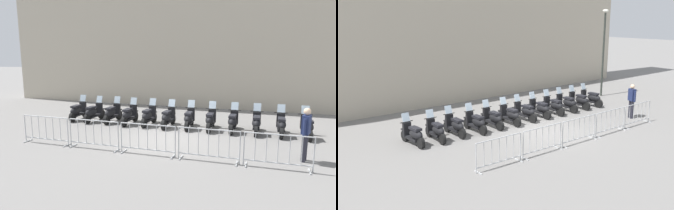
# 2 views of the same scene
# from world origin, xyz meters

# --- Properties ---
(ground_plane) EXTENTS (120.00, 120.00, 0.00)m
(ground_plane) POSITION_xyz_m (0.00, 0.00, 0.00)
(ground_plane) COLOR slate
(motorcycle_0) EXTENTS (0.56, 1.73, 1.24)m
(motorcycle_0) POSITION_xyz_m (-5.15, 2.51, 0.45)
(motorcycle_0) COLOR black
(motorcycle_0) RESTS_ON ground
(motorcycle_1) EXTENTS (0.67, 1.71, 1.24)m
(motorcycle_1) POSITION_xyz_m (-4.19, 2.29, 0.45)
(motorcycle_1) COLOR black
(motorcycle_1) RESTS_ON ground
(motorcycle_2) EXTENTS (0.63, 1.72, 1.24)m
(motorcycle_2) POSITION_xyz_m (-3.19, 2.27, 0.45)
(motorcycle_2) COLOR black
(motorcycle_2) RESTS_ON ground
(motorcycle_3) EXTENTS (0.62, 1.72, 1.24)m
(motorcycle_3) POSITION_xyz_m (-2.23, 2.00, 0.45)
(motorcycle_3) COLOR black
(motorcycle_3) RESTS_ON ground
(motorcycle_4) EXTENTS (0.63, 1.72, 1.24)m
(motorcycle_4) POSITION_xyz_m (-1.24, 1.94, 0.45)
(motorcycle_4) COLOR black
(motorcycle_4) RESTS_ON ground
(motorcycle_5) EXTENTS (0.65, 1.72, 1.24)m
(motorcycle_5) POSITION_xyz_m (-0.27, 1.76, 0.45)
(motorcycle_5) COLOR black
(motorcycle_5) RESTS_ON ground
(motorcycle_6) EXTENTS (0.56, 1.73, 1.24)m
(motorcycle_6) POSITION_xyz_m (0.73, 1.69, 0.45)
(motorcycle_6) COLOR black
(motorcycle_6) RESTS_ON ground
(motorcycle_7) EXTENTS (0.59, 1.72, 1.24)m
(motorcycle_7) POSITION_xyz_m (1.71, 1.56, 0.45)
(motorcycle_7) COLOR black
(motorcycle_7) RESTS_ON ground
(motorcycle_8) EXTENTS (0.64, 1.72, 1.24)m
(motorcycle_8) POSITION_xyz_m (2.69, 1.42, 0.45)
(motorcycle_8) COLOR black
(motorcycle_8) RESTS_ON ground
(motorcycle_9) EXTENTS (0.61, 1.72, 1.24)m
(motorcycle_9) POSITION_xyz_m (3.67, 1.29, 0.45)
(motorcycle_9) COLOR black
(motorcycle_9) RESTS_ON ground
(motorcycle_10) EXTENTS (0.62, 1.72, 1.24)m
(motorcycle_10) POSITION_xyz_m (4.65, 1.15, 0.45)
(motorcycle_10) COLOR black
(motorcycle_10) RESTS_ON ground
(motorcycle_11) EXTENTS (0.56, 1.73, 1.24)m
(motorcycle_11) POSITION_xyz_m (5.63, 0.99, 0.45)
(motorcycle_11) COLOR black
(motorcycle_11) RESTS_ON ground
(barrier_segment_0) EXTENTS (1.97, 0.68, 1.07)m
(barrier_segment_0) POSITION_xyz_m (-4.39, -1.57, 0.52)
(barrier_segment_0) COLOR #B2B5B7
(barrier_segment_0) RESTS_ON ground
(barrier_segment_1) EXTENTS (1.97, 0.68, 1.07)m
(barrier_segment_1) POSITION_xyz_m (-2.34, -1.85, 0.52)
(barrier_segment_1) COLOR #B2B5B7
(barrier_segment_1) RESTS_ON ground
(barrier_segment_2) EXTENTS (1.97, 0.68, 1.07)m
(barrier_segment_2) POSITION_xyz_m (-0.29, -2.12, 0.52)
(barrier_segment_2) COLOR #B2B5B7
(barrier_segment_2) RESTS_ON ground
(barrier_segment_3) EXTENTS (1.97, 0.68, 1.07)m
(barrier_segment_3) POSITION_xyz_m (1.76, -2.40, 0.52)
(barrier_segment_3) COLOR #B2B5B7
(barrier_segment_3) RESTS_ON ground
(barrier_segment_4) EXTENTS (1.97, 0.68, 1.07)m
(barrier_segment_4) POSITION_xyz_m (3.82, -2.68, 0.52)
(barrier_segment_4) COLOR #B2B5B7
(barrier_segment_4) RESTS_ON ground
(officer_near_row_end) EXTENTS (0.36, 0.50, 1.73)m
(officer_near_row_end) POSITION_xyz_m (4.78, -1.87, 0.98)
(officer_near_row_end) COLOR #23232D
(officer_near_row_end) RESTS_ON ground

